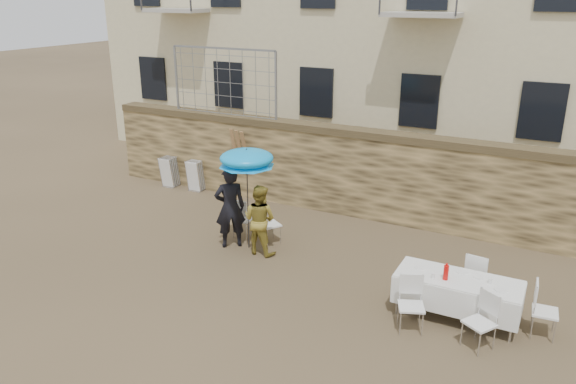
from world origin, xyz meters
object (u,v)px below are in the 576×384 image
at_px(soda_bottle, 446,273).
at_px(table_chair_back, 477,276).
at_px(woman_dress, 260,220).
at_px(umbrella, 247,161).
at_px(table_chair_front_right, 480,322).
at_px(man_suit, 230,207).
at_px(table_chair_side, 545,310).
at_px(chair_stack_left, 173,170).
at_px(couple_chair_right, 270,223).
at_px(chair_stack_right, 198,174).
at_px(banquet_table, 459,280).
at_px(table_chair_front_left, 411,305).
at_px(couple_chair_left, 244,218).

bearing_deg(soda_bottle, table_chair_back, 67.17).
height_order(woman_dress, umbrella, umbrella).
bearing_deg(woman_dress, table_chair_front_right, 165.78).
relative_size(man_suit, table_chair_side, 1.93).
height_order(man_suit, table_chair_side, man_suit).
xyz_separation_m(man_suit, umbrella, (0.40, 0.10, 1.09)).
relative_size(table_chair_back, chair_stack_left, 1.04).
bearing_deg(chair_stack_left, couple_chair_right, -26.40).
bearing_deg(chair_stack_right, table_chair_front_right, -26.43).
xyz_separation_m(couple_chair_right, chair_stack_left, (-4.53, 2.25, -0.02)).
bearing_deg(banquet_table, man_suit, 172.26).
bearing_deg(man_suit, table_chair_front_left, 121.72).
distance_m(couple_chair_right, chair_stack_left, 5.06).
bearing_deg(banquet_table, woman_dress, 170.94).
distance_m(couple_chair_left, soda_bottle, 5.12).
bearing_deg(chair_stack_right, couple_chair_right, -31.78).
height_order(couple_chair_left, banquet_table, couple_chair_left).
distance_m(banquet_table, table_chair_front_left, 0.99).
xyz_separation_m(woman_dress, couple_chair_right, (-0.05, 0.55, -0.30)).
xyz_separation_m(soda_bottle, table_chair_back, (0.40, 0.95, -0.43)).
relative_size(couple_chair_left, table_chair_front_left, 1.00).
distance_m(soda_bottle, table_chair_front_right, 1.02).
xyz_separation_m(couple_chair_right, table_chair_side, (5.81, -1.14, 0.00)).
bearing_deg(couple_chair_right, table_chair_front_left, -174.24).
relative_size(couple_chair_left, banquet_table, 0.46).
bearing_deg(chair_stack_left, banquet_table, -21.35).
xyz_separation_m(banquet_table, table_chair_front_left, (-0.60, -0.75, -0.25)).
relative_size(man_suit, table_chair_front_right, 1.93).
relative_size(man_suit, umbrella, 0.87).
distance_m(woman_dress, couple_chair_right, 0.63).
relative_size(man_suit, banquet_table, 0.88).
distance_m(man_suit, banquet_table, 5.16).
height_order(woman_dress, couple_chair_right, woman_dress).
distance_m(umbrella, chair_stack_left, 5.26).
distance_m(couple_chair_right, table_chair_side, 5.92).
xyz_separation_m(woman_dress, table_chair_side, (5.76, -0.59, -0.30)).
height_order(soda_bottle, table_chair_side, soda_bottle).
distance_m(man_suit, chair_stack_left, 4.77).
bearing_deg(chair_stack_right, couple_chair_left, -37.50).
relative_size(banquet_table, table_chair_back, 2.19).
height_order(woman_dress, table_chair_front_left, woman_dress).
height_order(woman_dress, chair_stack_right, woman_dress).
xyz_separation_m(banquet_table, table_chair_front_right, (0.50, -0.75, -0.25)).
distance_m(woman_dress, couple_chair_left, 0.98).
height_order(umbrella, table_chair_side, umbrella).
distance_m(couple_chair_left, table_chair_back, 5.32).
distance_m(soda_bottle, table_chair_front_left, 0.84).
bearing_deg(couple_chair_left, chair_stack_left, -29.53).
height_order(banquet_table, chair_stack_right, chair_stack_right).
distance_m(man_suit, chair_stack_right, 4.08).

